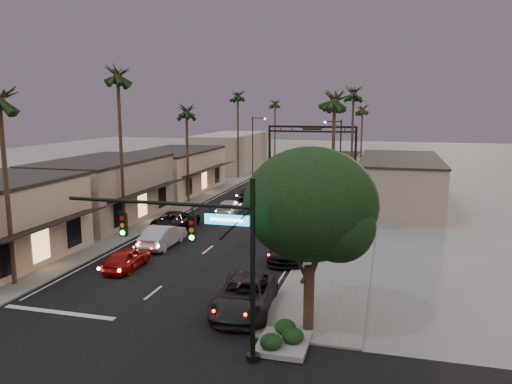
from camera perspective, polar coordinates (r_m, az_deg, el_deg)
The scene contains 31 objects.
ground at distance 57.30m, azimuth 1.81°, elevation -0.86°, with size 200.00×200.00×0.00m, color slate.
road at distance 62.10m, azimuth 2.86°, elevation -0.03°, with size 14.00×120.00×0.02m, color black.
sidewalk_left at distance 71.23m, azimuth -3.44°, elevation 1.29°, with size 5.00×92.00×0.12m, color slate.
sidewalk_right at distance 67.74m, azimuth 12.00°, elevation 0.64°, with size 5.00×92.00×0.12m, color slate.
storefront_mid at distance 48.92m, azimuth -17.07°, elevation 0.13°, with size 8.00×14.00×5.50m, color gray.
storefront_far at distance 62.93m, azimuth -9.37°, elevation 2.28°, with size 8.00×16.00×5.00m, color #B4A88A.
storefront_dist at distance 84.23m, azimuth -2.94°, elevation 4.63°, with size 8.00×20.00×6.00m, color gray.
building_right at distance 55.45m, azimuth 16.06°, elevation 1.02°, with size 8.00×18.00×5.00m, color gray.
traffic_signal at distance 20.87m, azimuth -5.47°, elevation -5.64°, with size 8.51×0.22×7.80m.
corner_tree at distance 23.00m, azimuth 6.42°, elevation -1.91°, with size 6.20×6.20×8.80m.
planter at distance 23.32m, azimuth 3.14°, elevation -17.31°, with size 2.20×2.60×0.24m, color gray.
arch at distance 85.94m, azimuth 6.42°, elevation 6.38°, with size 15.20×0.40×7.27m.
streetlight_right at distance 60.35m, azimuth 9.36°, elevation 4.67°, with size 2.13×0.30×9.00m.
streetlight_left at distance 75.63m, azimuth -0.18°, elevation 5.82°, with size 2.13×0.30×9.00m.
palm_lb at distance 42.67m, azimuth -15.56°, elevation 13.19°, with size 3.20×3.20×15.20m.
palm_lc at distance 55.14m, azimuth -7.96°, elevation 9.57°, with size 3.20×3.20×12.20m.
palm_ld at distance 73.05m, azimuth -2.10°, elevation 11.23°, with size 3.20×3.20×14.20m.
palm_ra at distance 39.06m, azimuth 8.99°, elevation 10.91°, with size 3.20×3.20×13.20m.
palm_rb at distance 59.01m, azimuth 11.11°, elevation 11.39°, with size 3.20×3.20×14.20m.
palm_rc at distance 78.94m, azimuth 12.09°, elevation 9.51°, with size 3.20×3.20×12.20m.
palm_far at distance 95.20m, azimuth 2.20°, elevation 10.32°, with size 3.20×3.20×13.20m.
oncoming_red at distance 34.16m, azimuth -14.56°, elevation -7.34°, with size 1.73×4.29×1.46m, color #A00D0B.
oncoming_pickup at distance 44.24m, azimuth -9.03°, elevation -3.15°, with size 2.62×5.68×1.58m, color black.
oncoming_silver at distance 38.85m, azimuth -10.58°, elevation -4.93°, with size 1.78×5.11×1.68m, color #A7A7AC.
oncoming_white at distance 49.70m, azimuth -3.03°, elevation -1.71°, with size 1.95×4.81×1.39m, color #B1B1B1.
oncoming_dgrey at distance 57.75m, azimuth -0.82°, elevation 0.02°, with size 1.86×4.62×1.58m, color black.
oncoming_grey_far at distance 71.31m, azimuth 1.92°, elevation 1.80°, with size 1.41×4.05×1.33m, color #414246.
curbside_near at distance 26.60m, azimuth -1.31°, elevation -11.72°, with size 2.86×6.20×1.72m, color black.
curbside_black at distance 35.28m, azimuth 3.65°, elevation -6.29°, with size 2.38×5.85×1.70m, color black.
curbside_grey at distance 46.59m, azimuth 3.68°, elevation -2.54°, with size 1.56×3.88×1.32m, color #54545A.
curbside_far at distance 66.49m, azimuth 7.15°, elevation 1.19°, with size 1.54×4.42×1.46m, color black.
Camera 1 is at (12.76, -14.83, 10.64)m, focal length 35.00 mm.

